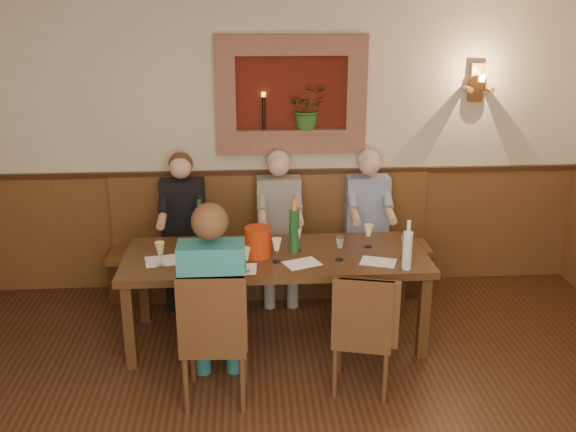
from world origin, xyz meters
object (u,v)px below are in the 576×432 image
(wine_bottle_green_a, at_px, (294,230))
(water_bottle, at_px, (407,249))
(person_bench_right, at_px, (368,236))
(person_bench_mid, at_px, (279,238))
(bench, at_px, (271,258))
(person_bench_left, at_px, (184,241))
(wine_bottle_green_b, at_px, (200,230))
(person_chair_front, at_px, (215,318))
(spittoon_bucket, at_px, (258,242))
(chair_near_right, at_px, (362,355))
(chair_near_left, at_px, (216,361))
(dining_table, at_px, (276,263))

(wine_bottle_green_a, bearing_deg, water_bottle, -26.56)
(person_bench_right, bearing_deg, person_bench_mid, -179.98)
(water_bottle, bearing_deg, bench, 126.47)
(person_bench_left, relative_size, wine_bottle_green_a, 3.14)
(person_bench_right, xyz_separation_m, wine_bottle_green_b, (-1.50, -0.71, 0.36))
(bench, xyz_separation_m, person_chair_front, (-0.46, -1.72, 0.28))
(water_bottle, bearing_deg, person_bench_left, 145.90)
(spittoon_bucket, xyz_separation_m, water_bottle, (1.11, -0.33, 0.04))
(wine_bottle_green_a, bearing_deg, person_bench_right, 46.53)
(chair_near_right, bearing_deg, chair_near_left, -162.85)
(person_bench_mid, xyz_separation_m, person_chair_front, (-0.53, -1.62, 0.04))
(bench, bearing_deg, person_bench_left, -172.66)
(chair_near_left, bearing_deg, water_bottle, 20.15)
(person_bench_left, bearing_deg, wine_bottle_green_a, -39.61)
(person_bench_right, bearing_deg, chair_near_right, -101.64)
(bench, distance_m, water_bottle, 1.72)
(bench, distance_m, wine_bottle_green_a, 1.09)
(person_chair_front, bearing_deg, water_bottle, 16.35)
(chair_near_left, relative_size, water_bottle, 2.63)
(bench, distance_m, spittoon_bucket, 1.12)
(bench, bearing_deg, person_bench_mid, -55.05)
(bench, xyz_separation_m, person_bench_mid, (0.07, -0.10, 0.24))
(dining_table, height_order, person_bench_right, person_bench_right)
(spittoon_bucket, bearing_deg, chair_near_left, -112.01)
(bench, xyz_separation_m, water_bottle, (0.96, -1.30, 0.58))
(person_bench_left, relative_size, person_bench_mid, 0.99)
(person_bench_right, height_order, wine_bottle_green_b, person_bench_right)
(bench, bearing_deg, chair_near_left, -104.65)
(person_bench_right, height_order, water_bottle, person_bench_right)
(chair_near_left, bearing_deg, wine_bottle_green_b, 100.77)
(dining_table, bearing_deg, water_bottle, -20.47)
(chair_near_right, distance_m, person_bench_right, 1.66)
(wine_bottle_green_b, bearing_deg, dining_table, -11.90)
(wine_bottle_green_b, distance_m, water_bottle, 1.63)
(person_bench_mid, bearing_deg, person_bench_left, 179.98)
(chair_near_left, bearing_deg, person_chair_front, 91.08)
(dining_table, xyz_separation_m, chair_near_left, (-0.46, -0.81, -0.38))
(person_chair_front, distance_m, wine_bottle_green_b, 0.97)
(chair_near_left, relative_size, chair_near_right, 1.09)
(person_bench_mid, bearing_deg, person_chair_front, -108.21)
(dining_table, xyz_separation_m, chair_near_right, (0.57, -0.76, -0.41))
(chair_near_left, relative_size, spittoon_bucket, 4.24)
(chair_near_left, distance_m, wine_bottle_green_a, 1.23)
(person_bench_left, xyz_separation_m, wine_bottle_green_a, (0.96, -0.79, 0.37))
(bench, relative_size, water_bottle, 7.86)
(dining_table, xyz_separation_m, bench, (0.00, 0.94, -0.35))
(spittoon_bucket, bearing_deg, person_bench_left, 127.33)
(bench, distance_m, person_bench_mid, 0.27)
(person_bench_right, distance_m, spittoon_bucket, 1.39)
(person_bench_mid, bearing_deg, wine_bottle_green_b, -133.21)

